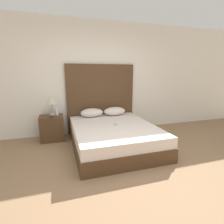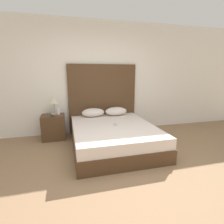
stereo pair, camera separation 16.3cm
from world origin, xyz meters
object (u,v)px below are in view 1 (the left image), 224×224
object	(u,v)px
nightstand	(52,128)
phone_on_nightstand	(51,117)
bed	(113,136)
table_lamp	(52,101)
phone_on_bed	(115,125)

from	to	relation	value
nightstand	phone_on_nightstand	distance (m)	0.30
bed	phone_on_nightstand	xyz separation A→B (m)	(-1.20, 0.64, 0.34)
bed	phone_on_nightstand	distance (m)	1.40
bed	table_lamp	world-z (taller)	table_lamp
nightstand	phone_on_nightstand	bearing A→B (deg)	-88.53
nightstand	phone_on_nightstand	xyz separation A→B (m)	(0.00, -0.10, 0.29)
nightstand	phone_on_nightstand	world-z (taller)	phone_on_nightstand
bed	phone_on_bed	distance (m)	0.24
bed	phone_on_bed	size ratio (longest dim) A/B	12.51
phone_on_bed	table_lamp	size ratio (longest dim) A/B	0.37
phone_on_bed	table_lamp	distance (m)	1.51
phone_on_bed	nightstand	world-z (taller)	nightstand
phone_on_bed	table_lamp	bearing A→B (deg)	146.07
phone_on_bed	phone_on_nightstand	distance (m)	1.39
table_lamp	phone_on_nightstand	world-z (taller)	table_lamp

